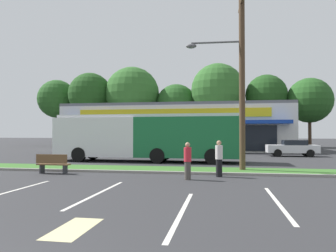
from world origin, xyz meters
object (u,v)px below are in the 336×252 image
(city_bus, at_px, (147,136))
(pedestrian_near_bench, at_px, (219,159))
(pedestrian_by_pole, at_px, (188,161))
(bus_stop_bench, at_px, (53,163))
(utility_pole, at_px, (239,74))
(car_0, at_px, (292,148))
(car_1, at_px, (86,146))

(city_bus, relative_size, pedestrian_near_bench, 7.96)
(pedestrian_near_bench, height_order, pedestrian_by_pole, pedestrian_near_bench)
(bus_stop_bench, bearing_deg, city_bus, -112.35)
(utility_pole, height_order, car_0, utility_pole)
(bus_stop_bench, distance_m, car_1, 14.64)
(city_bus, height_order, car_1, city_bus)
(car_0, height_order, car_1, car_1)
(pedestrian_by_pole, bearing_deg, utility_pole, 38.03)
(car_0, xyz_separation_m, car_1, (-18.53, -0.26, 0.05))
(car_1, bearing_deg, car_0, -179.20)
(city_bus, bearing_deg, pedestrian_by_pole, 115.42)
(car_0, bearing_deg, car_1, 0.80)
(utility_pole, xyz_separation_m, city_bus, (-6.01, 4.97, -3.22))
(pedestrian_near_bench, xyz_separation_m, pedestrian_by_pole, (-1.31, -1.13, -0.03))
(bus_stop_bench, height_order, car_1, car_1)
(bus_stop_bench, relative_size, pedestrian_by_pole, 1.01)
(pedestrian_near_bench, relative_size, pedestrian_by_pole, 1.04)
(car_0, distance_m, pedestrian_by_pole, 16.75)
(car_0, height_order, pedestrian_near_bench, pedestrian_near_bench)
(utility_pole, distance_m, pedestrian_near_bench, 4.74)
(car_1, bearing_deg, utility_pole, 139.27)
(city_bus, distance_m, bus_stop_bench, 7.96)
(utility_pole, distance_m, pedestrian_by_pole, 5.74)
(bus_stop_bench, xyz_separation_m, car_0, (14.02, 14.18, 0.23))
(car_0, bearing_deg, utility_pole, 67.09)
(utility_pole, bearing_deg, pedestrian_by_pole, -126.13)
(city_bus, xyz_separation_m, pedestrian_by_pole, (3.70, -8.14, -0.97))
(utility_pole, height_order, pedestrian_near_bench, utility_pole)
(pedestrian_near_bench, bearing_deg, bus_stop_bench, 173.67)
(pedestrian_near_bench, bearing_deg, car_1, 124.30)
(utility_pole, xyz_separation_m, car_1, (-13.51, 11.63, -4.21))
(car_0, distance_m, pedestrian_near_bench, 15.17)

